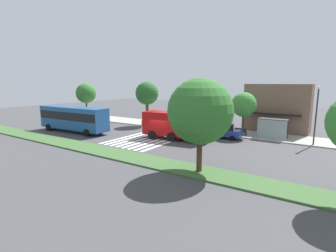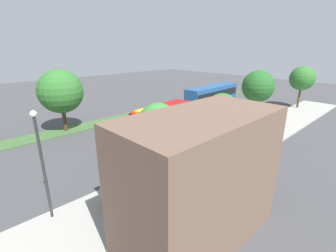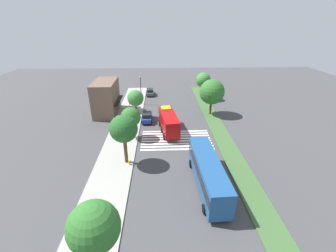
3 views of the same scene
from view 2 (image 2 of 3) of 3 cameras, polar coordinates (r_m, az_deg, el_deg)
The scene contains 18 objects.
ground_plane at distance 30.06m, azimuth -0.26°, elevation -0.74°, with size 120.00×120.00×0.00m, color #424244.
sidewalk at distance 24.71m, azimuth 14.63°, elevation -5.58°, with size 60.00×5.33×0.14m, color #9E9B93.
median_strip at distance 35.97m, azimuth -9.08°, elevation 2.37°, with size 60.00×3.00×0.14m, color #3D6033.
crosswalk at distance 31.05m, azimuth 1.72°, elevation -0.11°, with size 6.75×11.66×0.01m.
fire_truck at distance 27.37m, azimuth -1.42°, elevation 1.67°, with size 8.94×3.62×3.58m.
parked_car_west at distance 22.14m, azimuth -2.60°, elevation -5.41°, with size 4.39×2.03×1.84m.
transit_bus at distance 41.14m, azimuth 10.46°, elevation 7.31°, with size 11.86×3.27×3.65m.
bus_stop_shelter at distance 16.85m, azimuth -10.30°, elevation -10.20°, with size 3.50×1.40×2.46m.
bench_near_shelter at distance 19.65m, azimuth -0.27°, elevation -9.76°, with size 1.60×0.50×0.90m.
bench_west_of_shelter at distance 21.97m, azimuth 6.44°, elevation -6.68°, with size 1.60×0.50×0.90m.
street_lamp at distance 15.04m, azimuth -27.95°, elevation -6.83°, with size 0.36×0.36×6.60m.
storefront_building at distance 12.56m, azimuth 7.61°, elevation -12.49°, with size 8.72×5.16×6.91m.
sidewalk_tree_far_west at distance 45.09m, azimuth 29.39°, elevation 9.87°, with size 3.89×3.89×6.80m.
sidewalk_tree_west at distance 30.84m, azimuth 20.70°, elevation 8.73°, with size 3.78×3.78×7.10m.
sidewalk_tree_center at distance 24.75m, azimuth 12.72°, elevation 3.87°, with size 3.29×3.29×5.36m.
sidewalk_tree_east at distance 18.31m, azimuth -2.38°, elevation 0.51°, with size 3.21×3.21×5.73m.
median_tree_far_west at distance 30.66m, azimuth -24.27°, elevation 7.52°, with size 5.10×5.10×7.35m.
fire_hydrant at distance 32.73m, azimuth 19.53°, elevation 0.68°, with size 0.28×0.28×0.70m, color gold.
Camera 2 is at (19.61, 20.53, 9.87)m, focal length 25.53 mm.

